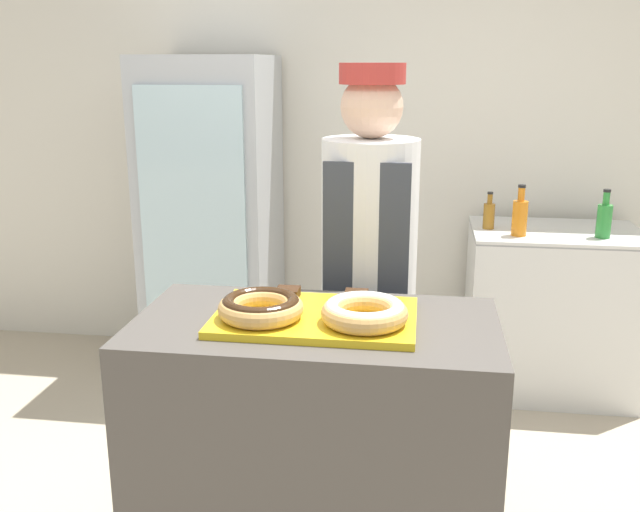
% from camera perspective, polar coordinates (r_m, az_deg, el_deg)
% --- Properties ---
extents(wall_back, '(8.00, 0.06, 2.70)m').
position_cam_1_polar(wall_back, '(4.19, 4.05, 9.88)').
color(wall_back, silver).
rests_on(wall_back, ground_plane).
extents(display_counter, '(1.12, 0.61, 0.97)m').
position_cam_1_polar(display_counter, '(2.41, -0.36, -16.14)').
color(display_counter, '#4C4742').
rests_on(display_counter, ground_plane).
extents(serving_tray, '(0.61, 0.40, 0.02)m').
position_cam_1_polar(serving_tray, '(2.19, -0.38, -4.93)').
color(serving_tray, yellow).
rests_on(serving_tray, display_counter).
extents(donut_chocolate_glaze, '(0.26, 0.26, 0.07)m').
position_cam_1_polar(donut_chocolate_glaze, '(2.14, -4.76, -4.04)').
color(donut_chocolate_glaze, tan).
rests_on(donut_chocolate_glaze, serving_tray).
extents(donut_light_glaze, '(0.26, 0.26, 0.07)m').
position_cam_1_polar(donut_light_glaze, '(2.10, 3.58, -4.45)').
color(donut_light_glaze, tan).
rests_on(donut_light_glaze, serving_tray).
extents(brownie_back_left, '(0.07, 0.07, 0.03)m').
position_cam_1_polar(brownie_back_left, '(2.33, -2.60, -2.97)').
color(brownie_back_left, '#382111').
rests_on(brownie_back_left, serving_tray).
extents(brownie_back_right, '(0.07, 0.07, 0.03)m').
position_cam_1_polar(brownie_back_right, '(2.30, 2.91, -3.22)').
color(brownie_back_right, '#382111').
rests_on(brownie_back_right, serving_tray).
extents(baker_person, '(0.36, 0.36, 1.74)m').
position_cam_1_polar(baker_person, '(2.74, 3.89, -2.09)').
color(baker_person, '#4C4C51').
rests_on(baker_person, ground_plane).
extents(beverage_fridge, '(0.67, 0.69, 1.78)m').
position_cam_1_polar(beverage_fridge, '(4.02, -8.58, 2.87)').
color(beverage_fridge, '#ADB2B7').
rests_on(beverage_fridge, ground_plane).
extents(chest_freezer, '(0.87, 0.61, 0.89)m').
position_cam_1_polar(chest_freezer, '(4.05, 17.95, -4.13)').
color(chest_freezer, silver).
rests_on(chest_freezer, ground_plane).
extents(bottle_green, '(0.07, 0.07, 0.24)m').
position_cam_1_polar(bottle_green, '(3.82, 21.78, 2.76)').
color(bottle_green, '#2D8C38').
rests_on(bottle_green, chest_freezer).
extents(bottle_orange, '(0.08, 0.08, 0.26)m').
position_cam_1_polar(bottle_orange, '(3.73, 15.69, 3.09)').
color(bottle_orange, orange).
rests_on(bottle_orange, chest_freezer).
extents(bottle_amber, '(0.06, 0.06, 0.20)m').
position_cam_1_polar(bottle_amber, '(3.85, 13.36, 3.25)').
color(bottle_amber, '#99661E').
rests_on(bottle_amber, chest_freezer).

